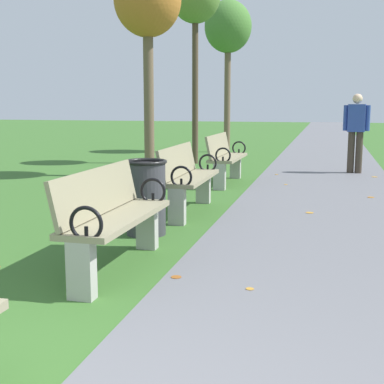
# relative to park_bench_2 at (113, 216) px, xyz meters

# --- Properties ---
(paved_walkway) EXTENTS (2.48, 44.00, 0.02)m
(paved_walkway) POSITION_rel_park_bench_2_xyz_m (1.74, 15.16, -0.48)
(paved_walkway) COLOR slate
(paved_walkway) RESTS_ON ground
(park_bench_2) EXTENTS (0.49, 1.60, 0.90)m
(park_bench_2) POSITION_rel_park_bench_2_xyz_m (0.00, 0.00, 0.00)
(park_bench_2) COLOR gray
(park_bench_2) RESTS_ON ground
(park_bench_3) EXTENTS (0.49, 1.60, 0.90)m
(park_bench_3) POSITION_rel_park_bench_2_xyz_m (-0.00, 2.60, 0.00)
(park_bench_3) COLOR gray
(park_bench_3) RESTS_ON ground
(park_bench_4) EXTENTS (0.50, 1.61, 0.90)m
(park_bench_4) POSITION_rel_park_bench_2_xyz_m (0.00, 5.33, 0.00)
(park_bench_4) COLOR gray
(park_bench_4) RESTS_ON ground
(tree_1) EXTENTS (1.30, 1.30, 4.13)m
(tree_1) POSITION_rel_park_bench_2_xyz_m (-1.66, 5.96, 2.84)
(tree_1) COLOR brown
(tree_1) RESTS_ON ground
(tree_3) EXTENTS (1.36, 1.36, 4.37)m
(tree_3) POSITION_rel_park_bench_2_xyz_m (-1.13, 11.61, 3.07)
(tree_3) COLOR brown
(tree_3) RESTS_ON ground
(pedestrian_walking) EXTENTS (0.53, 0.26, 1.62)m
(pedestrian_walking) POSITION_rel_park_bench_2_xyz_m (2.35, 7.34, 0.44)
(pedestrian_walking) COLOR #3D3328
(pedestrian_walking) RESTS_ON paved_walkway
(trash_bin) EXTENTS (0.48, 0.48, 0.84)m
(trash_bin) POSITION_rel_park_bench_2_xyz_m (-0.15, 1.32, -0.06)
(trash_bin) COLOR #38383D
(trash_bin) RESTS_ON ground
(scattered_leaves) EXTENTS (4.57, 11.08, 0.02)m
(scattered_leaves) POSITION_rel_park_bench_2_xyz_m (0.54, 0.35, -0.47)
(scattered_leaves) COLOR #BC842D
(scattered_leaves) RESTS_ON ground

